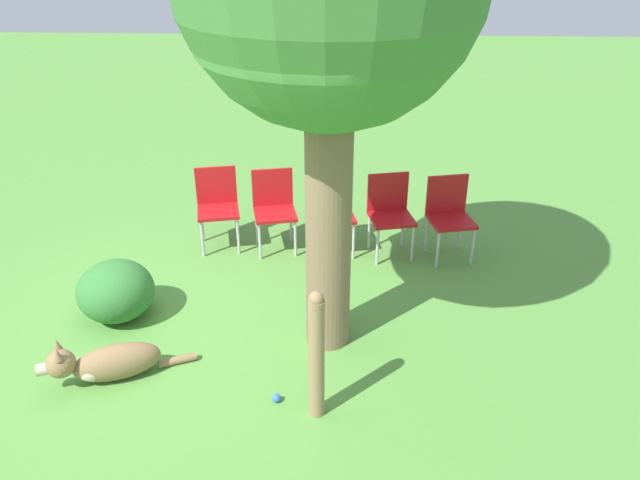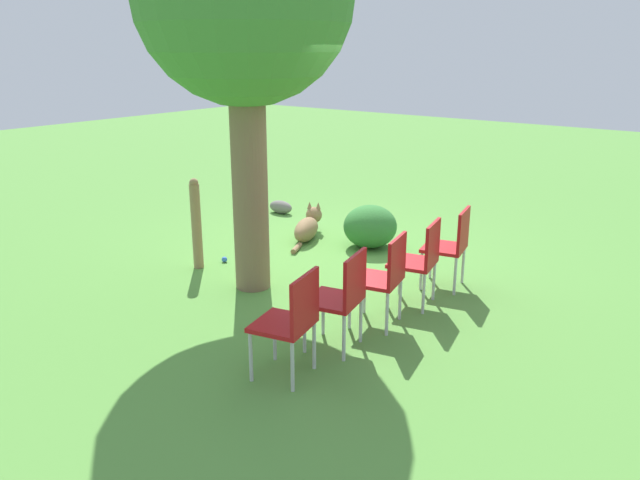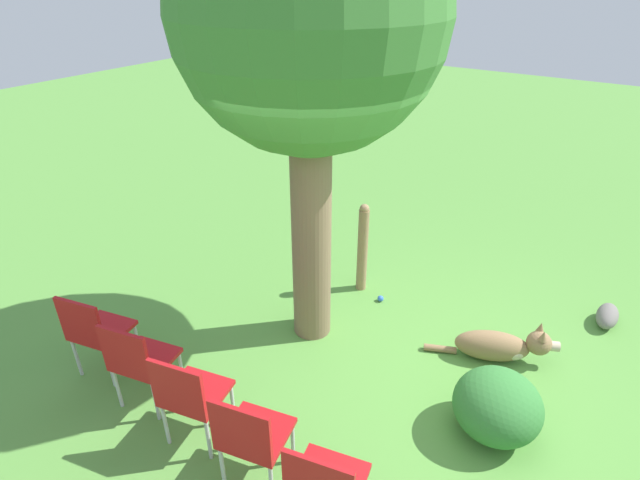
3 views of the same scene
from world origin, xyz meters
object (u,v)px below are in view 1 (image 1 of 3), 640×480
at_px(fence_post, 316,355).
at_px(red_chair_1, 274,205).
at_px(red_chair_3, 390,209).
at_px(red_chair_4, 449,212).
at_px(tennis_ball, 276,398).
at_px(red_chair_2, 331,207).
at_px(dog, 106,363).
at_px(red_chair_0, 217,202).

relative_size(fence_post, red_chair_1, 1.22).
height_order(fence_post, red_chair_3, fence_post).
height_order(red_chair_4, tennis_ball, red_chair_4).
bearing_deg(tennis_ball, red_chair_2, 171.76).
relative_size(red_chair_1, tennis_ball, 12.83).
xyz_separation_m(dog, tennis_ball, (0.20, 1.37, -0.13)).
relative_size(red_chair_3, tennis_ball, 12.83).
xyz_separation_m(fence_post, tennis_ball, (-0.11, -0.31, -0.50)).
xyz_separation_m(red_chair_2, red_chair_4, (0.07, 1.24, 0.00)).
bearing_deg(red_chair_4, tennis_ball, -46.19).
xyz_separation_m(red_chair_0, tennis_ball, (2.51, 0.89, -0.47)).
distance_m(red_chair_0, red_chair_1, 0.62).
distance_m(red_chair_2, red_chair_4, 1.24).
bearing_deg(dog, red_chair_1, -138.62).
relative_size(red_chair_0, red_chair_1, 1.00).
height_order(red_chair_1, red_chair_2, same).
bearing_deg(dog, red_chair_3, -159.51).
bearing_deg(tennis_ball, red_chair_4, 146.15).
bearing_deg(tennis_ball, red_chair_3, 158.00).
relative_size(red_chair_1, red_chair_4, 1.00).
xyz_separation_m(red_chair_2, tennis_ball, (2.44, -0.35, -0.47)).
bearing_deg(red_chair_1, red_chair_3, 74.48).
bearing_deg(red_chair_3, red_chair_1, -105.52).
bearing_deg(red_chair_2, tennis_ball, -20.57).
xyz_separation_m(dog, fence_post, (0.31, 1.68, 0.38)).
bearing_deg(red_chair_0, red_chair_1, 74.48).
height_order(dog, tennis_ball, dog).
distance_m(red_chair_0, tennis_ball, 2.71).
distance_m(fence_post, red_chair_1, 2.65).
relative_size(dog, red_chair_2, 1.30).
relative_size(red_chair_1, red_chair_2, 1.00).
distance_m(fence_post, red_chair_0, 2.88).
distance_m(red_chair_3, red_chair_4, 0.62).
bearing_deg(red_chair_1, fence_post, 0.23).
height_order(red_chair_0, red_chair_2, same).
distance_m(dog, red_chair_4, 3.69).
height_order(red_chair_3, tennis_ball, red_chair_3).
bearing_deg(dog, red_chair_2, -150.33).
height_order(red_chair_0, tennis_ball, red_chair_0).
distance_m(red_chair_3, tennis_ball, 2.64).
distance_m(fence_post, tennis_ball, 0.60).
xyz_separation_m(red_chair_0, red_chair_1, (0.03, 0.62, 0.00)).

